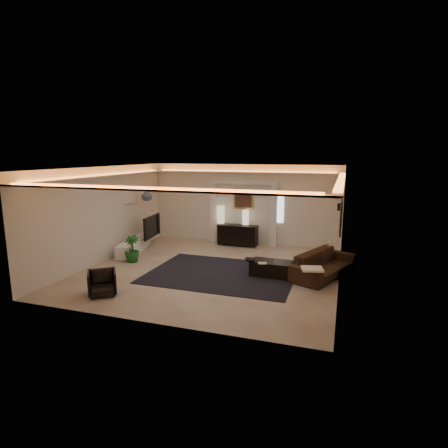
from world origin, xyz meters
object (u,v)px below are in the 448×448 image
(sofa, at_px, (324,264))
(armchair, at_px, (102,283))
(console, at_px, (238,235))
(coffee_table, at_px, (271,268))

(sofa, xyz_separation_m, armchair, (-4.88, -3.06, -0.04))
(console, distance_m, coffee_table, 3.44)
(console, height_order, sofa, console)
(sofa, distance_m, armchair, 5.76)
(coffee_table, relative_size, armchair, 1.70)
(coffee_table, height_order, armchair, armchair)
(sofa, bearing_deg, coffee_table, 131.28)
(sofa, bearing_deg, console, 75.57)
(coffee_table, bearing_deg, sofa, 20.60)
(coffee_table, distance_m, armchair, 4.38)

